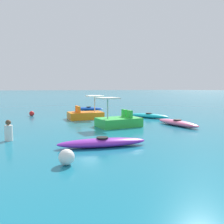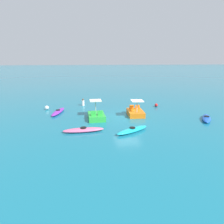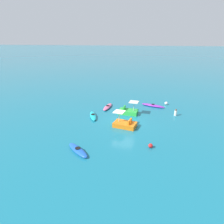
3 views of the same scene
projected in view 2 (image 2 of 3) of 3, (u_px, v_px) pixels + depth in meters
The scene contains 10 objects.
ground_plane at pixel (127, 117), 18.39m from camera, with size 600.00×600.00×0.00m, color #19728C.
kayak_blue at pixel (206, 118), 17.41m from camera, with size 2.32×2.67×0.37m.
kayak_pink at pixel (83, 130), 14.42m from camera, with size 3.17×0.88×0.37m.
kayak_purple at pixel (58, 112), 19.69m from camera, with size 1.66×3.39×0.37m.
kayak_cyan at pixel (132, 130), 14.41m from camera, with size 3.09×1.91×0.37m.
pedal_boat_green at pixel (96, 115), 17.68m from camera, with size 1.66×2.53×1.68m.
pedal_boat_orange at pixel (135, 112), 18.82m from camera, with size 1.88×2.63×1.68m.
buoy_red at pixel (156, 105), 22.51m from camera, with size 0.39×0.39×0.39m, color red.
buoy_white at pixel (47, 108), 21.11m from camera, with size 0.46×0.46×0.46m, color white.
person_near_shore at pixel (83, 103), 22.99m from camera, with size 0.45×0.45×0.88m.
Camera 2 is at (5.64, 16.78, 5.24)m, focal length 30.09 mm.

